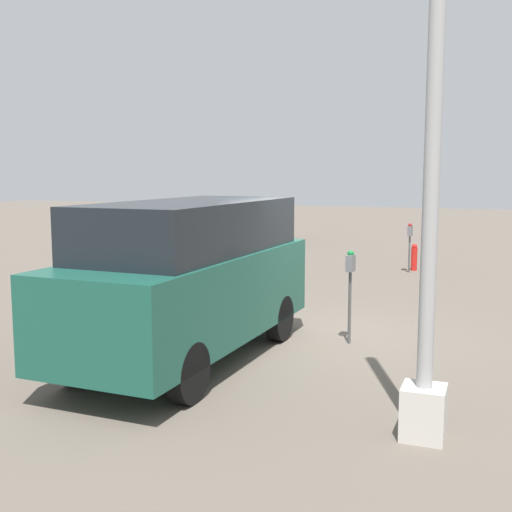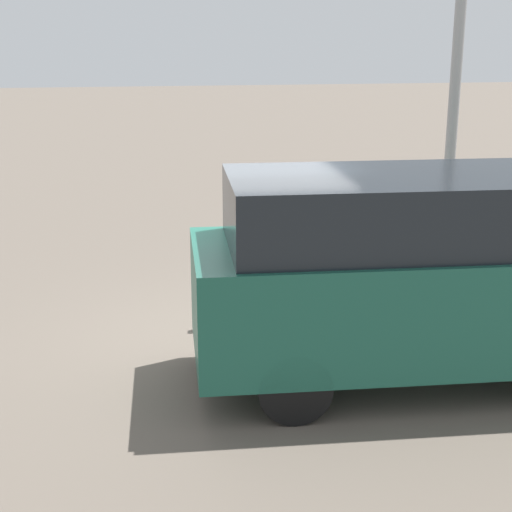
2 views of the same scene
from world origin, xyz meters
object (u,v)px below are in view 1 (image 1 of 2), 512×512
(parking_meter_near, at_px, (350,275))
(parking_meter_far, at_px, (410,236))
(lamp_post, at_px, (429,244))
(car_distant, at_px, (253,223))
(parked_van, at_px, (190,275))
(fire_hydrant, at_px, (414,257))

(parking_meter_near, relative_size, parking_meter_far, 1.12)
(lamp_post, relative_size, car_distant, 1.33)
(parking_meter_near, bearing_deg, car_distant, -148.68)
(parked_van, bearing_deg, parking_meter_far, 170.72)
(lamp_post, height_order, car_distant, lamp_post)
(lamp_post, xyz_separation_m, parked_van, (-1.65, -3.48, -0.77))
(parking_meter_far, bearing_deg, parking_meter_near, 4.95)
(parking_meter_far, distance_m, parked_van, 9.68)
(parking_meter_far, distance_m, car_distant, 8.67)
(car_distant, height_order, fire_hydrant, car_distant)
(parking_meter_far, bearing_deg, car_distant, -125.18)
(parked_van, xyz_separation_m, car_distant, (-15.00, -4.81, -0.50))
(parking_meter_near, xyz_separation_m, parking_meter_far, (-7.78, -0.09, -0.12))
(parking_meter_near, bearing_deg, fire_hydrant, -175.66)
(parking_meter_near, xyz_separation_m, parked_van, (1.71, -1.96, 0.14))
(parking_meter_near, height_order, parked_van, parked_van)
(parking_meter_far, bearing_deg, parked_van, -6.85)
(parking_meter_near, xyz_separation_m, car_distant, (-13.29, -6.77, -0.36))
(parking_meter_far, height_order, lamp_post, lamp_post)
(parking_meter_near, distance_m, car_distant, 14.92)
(parking_meter_near, height_order, car_distant, parking_meter_near)
(car_distant, relative_size, fire_hydrant, 6.06)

